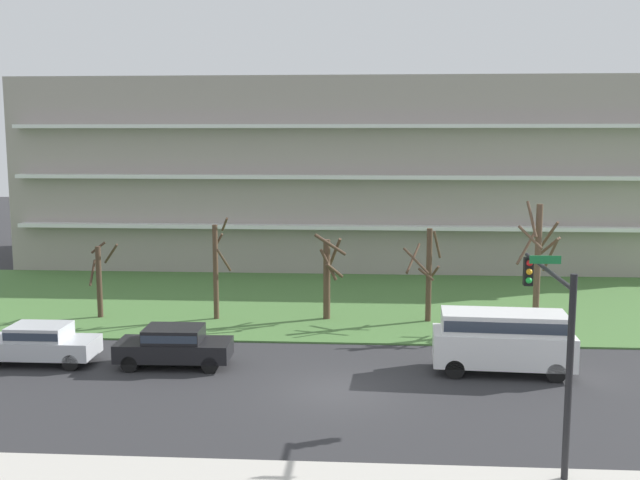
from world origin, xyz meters
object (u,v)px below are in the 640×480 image
at_px(sedan_silver_center_left, 40,342).
at_px(traffic_signal_mast, 551,320).
at_px(tree_left, 217,269).
at_px(tree_far_right, 538,260).
at_px(tree_far_left, 100,278).
at_px(tree_center, 328,275).
at_px(van_white_center_right, 503,337).
at_px(sedan_black_near_left, 174,345).
at_px(tree_right, 427,272).

relative_size(sedan_silver_center_left, traffic_signal_mast, 0.78).
bearing_deg(tree_left, tree_far_right, -3.03).
height_order(tree_far_left, tree_center, tree_center).
relative_size(tree_far_right, van_white_center_right, 1.13).
bearing_deg(tree_center, tree_far_right, -6.35).
distance_m(sedan_black_near_left, van_white_center_right, 12.63).
height_order(tree_right, tree_far_right, tree_far_right).
bearing_deg(tree_far_left, tree_left, 0.07).
distance_m(tree_center, sedan_silver_center_left, 13.41).
relative_size(tree_far_left, tree_center, 0.86).
height_order(tree_right, sedan_silver_center_left, tree_right).
distance_m(tree_left, sedan_black_near_left, 7.53).
relative_size(tree_left, tree_right, 1.11).
relative_size(tree_far_right, traffic_signal_mast, 1.07).
relative_size(tree_center, sedan_silver_center_left, 1.00).
xyz_separation_m(tree_far_left, tree_right, (15.94, 0.17, 0.48)).
xyz_separation_m(tree_far_right, van_white_center_right, (-2.67, -6.55, -1.86)).
distance_m(tree_left, tree_far_right, 15.12).
relative_size(tree_left, tree_far_right, 0.85).
height_order(tree_center, sedan_black_near_left, tree_center).
relative_size(tree_far_right, sedan_silver_center_left, 1.36).
xyz_separation_m(tree_left, van_white_center_right, (12.41, -7.35, -1.14)).
xyz_separation_m(tree_far_left, sedan_black_near_left, (5.60, -7.34, -1.13)).
xyz_separation_m(tree_far_left, traffic_signal_mast, (18.22, -14.40, 1.84)).
xyz_separation_m(tree_center, sedan_black_near_left, (-5.58, -7.63, -1.40)).
relative_size(tree_far_left, traffic_signal_mast, 0.67).
relative_size(tree_right, van_white_center_right, 0.86).
xyz_separation_m(tree_far_left, sedan_silver_center_left, (0.24, -7.34, -1.13)).
bearing_deg(traffic_signal_mast, sedan_black_near_left, 150.75).
bearing_deg(tree_far_left, traffic_signal_mast, -38.33).
xyz_separation_m(tree_center, traffic_signal_mast, (7.04, -14.69, 1.56)).
height_order(sedan_silver_center_left, van_white_center_right, van_white_center_right).
xyz_separation_m(tree_left, tree_center, (5.38, 0.28, -0.26)).
height_order(tree_left, tree_center, tree_left).
xyz_separation_m(tree_right, van_white_center_right, (2.27, -7.51, -1.09)).
relative_size(tree_center, traffic_signal_mast, 0.78).
bearing_deg(tree_center, tree_right, -1.38).
bearing_deg(tree_left, traffic_signal_mast, -49.25).
height_order(tree_left, traffic_signal_mast, traffic_signal_mast).
bearing_deg(tree_right, tree_left, -179.06).
bearing_deg(traffic_signal_mast, tree_far_right, 78.93).
relative_size(tree_left, traffic_signal_mast, 0.90).
xyz_separation_m(tree_left, traffic_signal_mast, (12.42, -14.41, 1.30)).
bearing_deg(sedan_black_near_left, traffic_signal_mast, 149.34).
height_order(tree_left, tree_far_right, tree_far_right).
bearing_deg(tree_right, sedan_silver_center_left, -154.43).
xyz_separation_m(tree_far_right, traffic_signal_mast, (-2.66, -13.61, 0.58)).
xyz_separation_m(sedan_black_near_left, sedan_silver_center_left, (-5.36, 0.00, 0.00)).
xyz_separation_m(tree_center, tree_far_right, (9.70, -1.08, 0.98)).
xyz_separation_m(tree_left, tree_far_right, (15.08, -0.80, 0.72)).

